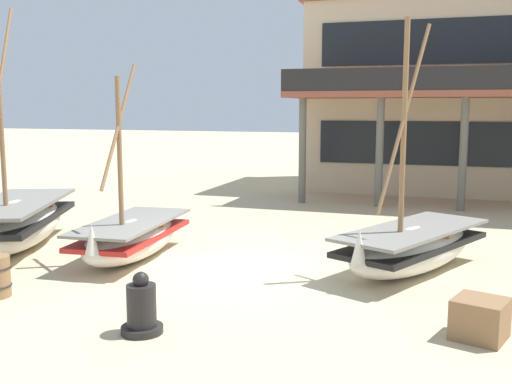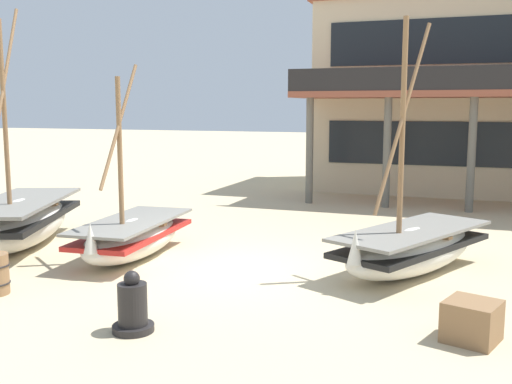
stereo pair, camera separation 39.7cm
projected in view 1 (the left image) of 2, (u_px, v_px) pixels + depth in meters
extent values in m
plane|color=#CCB78E|center=(240.00, 269.00, 11.76)|extent=(120.00, 120.00, 0.00)
ellipsoid|color=silver|center=(412.00, 249.00, 11.58)|extent=(2.86, 4.04, 0.86)
cube|color=black|center=(412.00, 244.00, 11.56)|extent=(2.81, 3.91, 0.10)
cube|color=gray|center=(413.00, 230.00, 11.52)|extent=(2.87, 3.99, 0.06)
cone|color=silver|center=(359.00, 246.00, 10.20)|extent=(0.36, 0.36, 0.60)
cylinder|color=olive|center=(404.00, 134.00, 10.91)|extent=(0.10, 0.10, 4.16)
cylinder|color=olive|center=(404.00, 116.00, 10.87)|extent=(0.78, 1.54, 3.45)
cube|color=olive|center=(420.00, 232.00, 11.74)|extent=(1.23, 0.69, 0.06)
ellipsoid|color=silver|center=(16.00, 225.00, 13.48)|extent=(3.05, 4.58, 1.07)
cube|color=black|center=(16.00, 219.00, 13.46)|extent=(3.00, 4.42, 0.13)
cube|color=gray|center=(15.00, 203.00, 13.41)|extent=(3.07, 4.52, 0.07)
cylinder|color=olive|center=(1.00, 121.00, 12.62)|extent=(0.10, 0.10, 4.25)
cube|color=olive|center=(20.00, 206.00, 13.75)|extent=(1.49, 0.70, 0.06)
ellipsoid|color=silver|center=(132.00, 239.00, 12.58)|extent=(1.62, 3.53, 0.80)
cube|color=red|center=(132.00, 235.00, 12.57)|extent=(1.63, 3.40, 0.10)
cube|color=gray|center=(131.00, 222.00, 12.53)|extent=(1.66, 3.47, 0.06)
cone|color=silver|center=(92.00, 239.00, 10.94)|extent=(0.29, 0.29, 0.56)
cylinder|color=olive|center=(120.00, 158.00, 11.92)|extent=(0.10, 0.10, 3.20)
cylinder|color=olive|center=(119.00, 125.00, 11.82)|extent=(0.20, 1.66, 2.46)
cube|color=olive|center=(137.00, 224.00, 12.79)|extent=(1.30, 0.26, 0.06)
cylinder|color=black|center=(142.00, 329.00, 8.46)|extent=(0.60, 0.60, 0.10)
cylinder|color=black|center=(141.00, 305.00, 8.41)|extent=(0.42, 0.42, 0.60)
sphere|color=black|center=(141.00, 280.00, 8.35)|extent=(0.23, 0.23, 0.23)
cube|color=olive|center=(480.00, 319.00, 8.23)|extent=(0.85, 0.85, 0.56)
cube|color=beige|center=(429.00, 99.00, 23.26)|extent=(8.75, 5.68, 6.90)
cube|color=brown|center=(433.00, 4.00, 22.75)|extent=(9.10, 5.90, 0.30)
cube|color=black|center=(424.00, 143.00, 20.79)|extent=(7.35, 0.06, 1.52)
cube|color=black|center=(429.00, 42.00, 20.30)|extent=(7.35, 0.06, 1.52)
cube|color=brown|center=(424.00, 94.00, 19.18)|extent=(8.75, 2.98, 0.20)
cylinder|color=#666056|center=(302.00, 151.00, 19.62)|extent=(0.24, 0.24, 3.45)
cylinder|color=#666056|center=(379.00, 153.00, 18.85)|extent=(0.24, 0.24, 3.45)
cylinder|color=#666056|center=(463.00, 155.00, 18.07)|extent=(0.24, 0.24, 3.45)
cube|color=black|center=(423.00, 78.00, 17.77)|extent=(8.75, 0.08, 0.70)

